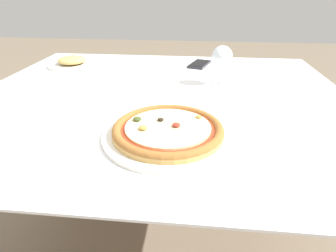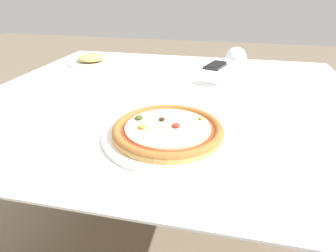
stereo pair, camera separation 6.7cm
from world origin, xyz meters
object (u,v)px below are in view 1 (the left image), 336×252
fork (32,94)px  side_plate (72,62)px  dining_table (160,116)px  cell_phone (199,64)px  pizza_plate (168,131)px  wine_glass_far_left (222,58)px

fork → side_plate: size_ratio=0.80×
dining_table → cell_phone: size_ratio=7.94×
pizza_plate → side_plate: bearing=129.3°
dining_table → fork: size_ratio=7.46×
cell_phone → side_plate: bearing=-173.0°
fork → cell_phone: (0.56, 0.44, 0.00)m
dining_table → side_plate: 0.55m
pizza_plate → fork: 0.54m
fork → wine_glass_far_left: size_ratio=1.19×
dining_table → pizza_plate: (0.06, -0.28, 0.10)m
side_plate → cell_phone: bearing=7.0°
dining_table → wine_glass_far_left: 0.30m
wine_glass_far_left → cell_phone: bearing=106.0°
dining_table → fork: (-0.43, -0.04, 0.08)m
side_plate → dining_table: bearing=-36.3°
cell_phone → wine_glass_far_left: bearing=-74.0°
pizza_plate → fork: (-0.49, 0.24, -0.01)m
wine_glass_far_left → side_plate: 0.68m
pizza_plate → fork: size_ratio=1.88×
pizza_plate → fork: bearing=153.6°
dining_table → wine_glass_far_left: wine_glass_far_left is taller
pizza_plate → wine_glass_far_left: 0.45m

